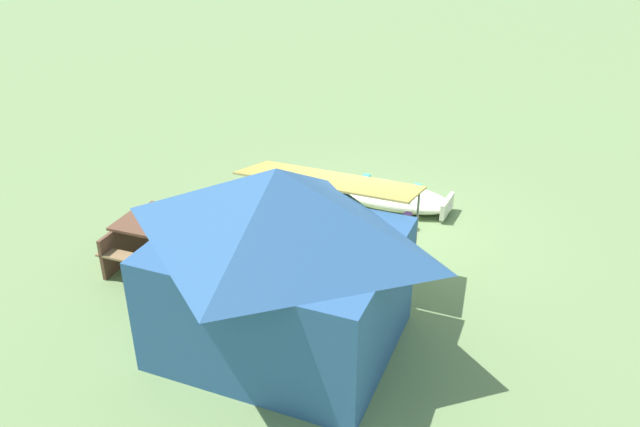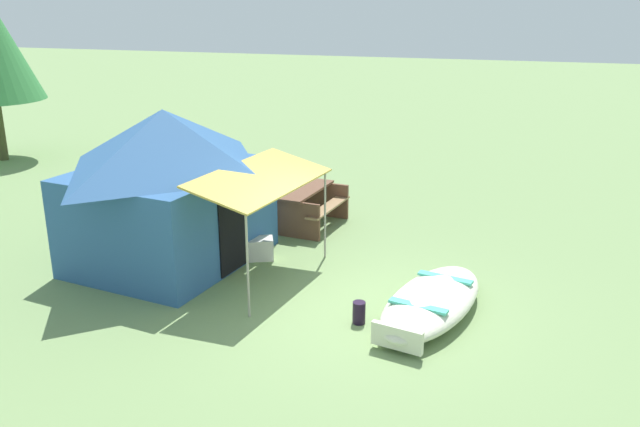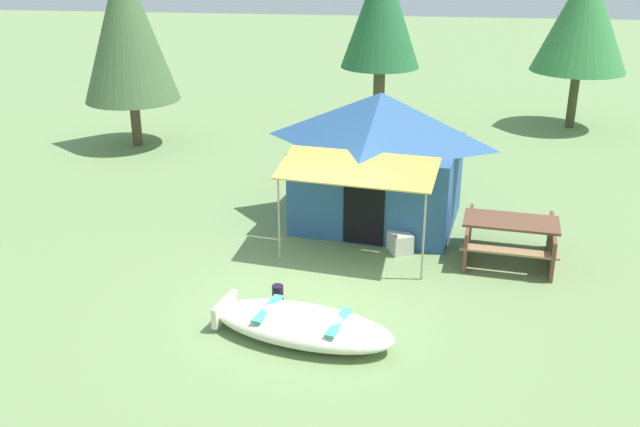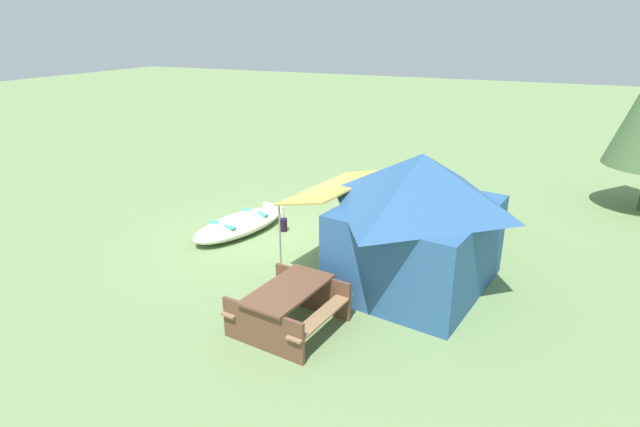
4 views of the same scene
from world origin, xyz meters
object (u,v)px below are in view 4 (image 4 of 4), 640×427
Objects in this scene: beached_rowboat at (239,224)px; cooler_box at (341,272)px; canvas_cabin_tent at (418,219)px; picnic_table at (289,303)px; fuel_can at (284,225)px.

cooler_box is (1.26, 3.20, -0.03)m from beached_rowboat.
cooler_box is at bearing -70.86° from canvas_cabin_tent.
beached_rowboat is 3.44m from cooler_box.
fuel_can is (-3.73, -2.14, -0.31)m from picnic_table.
picnic_table reaches higher than fuel_can.
cooler_box is (0.47, -1.35, -1.17)m from canvas_cabin_tent.
canvas_cabin_tent is 1.84m from cooler_box.
picnic_table is at bearing -31.56° from canvas_cabin_tent.
canvas_cabin_tent reaches higher than beached_rowboat.
picnic_table is 3.06× the size of cooler_box.
picnic_table is at bearing -3.75° from cooler_box.
beached_rowboat is at bearing -111.56° from cooler_box.
cooler_box is 1.84× the size of fuel_can.
beached_rowboat is at bearing -99.92° from canvas_cabin_tent.
picnic_table reaches higher than cooler_box.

